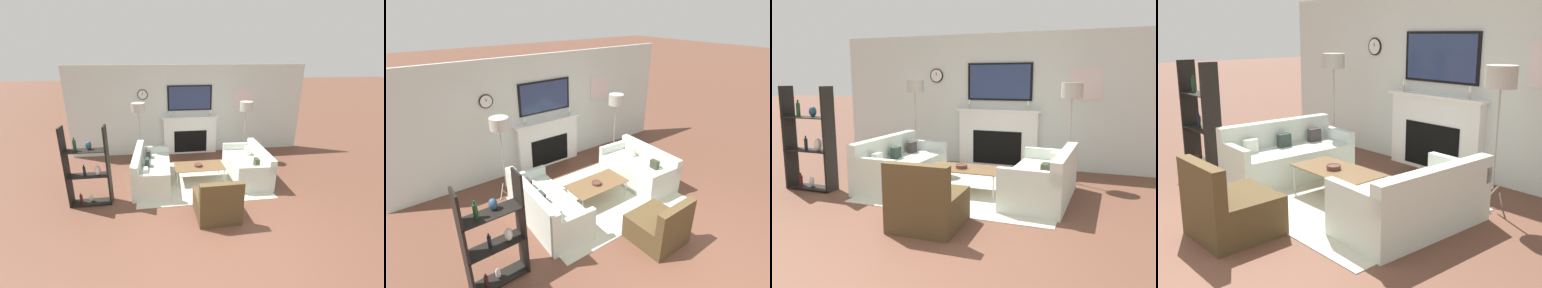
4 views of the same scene
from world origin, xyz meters
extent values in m
plane|color=brown|center=(0.00, 0.00, 0.00)|extent=(60.00, 60.00, 0.00)
cube|color=silver|center=(0.00, 4.53, 1.35)|extent=(7.20, 0.07, 2.70)
cube|color=white|center=(0.00, 4.42, 0.57)|extent=(1.63, 0.16, 1.14)
cube|color=black|center=(0.00, 4.33, 0.40)|extent=(1.01, 0.01, 0.68)
cube|color=white|center=(0.00, 4.40, 1.16)|extent=(1.75, 0.22, 0.04)
cylinder|color=#B2AD9E|center=(-0.61, 4.37, 1.23)|extent=(0.04, 0.04, 0.10)
cylinder|color=white|center=(-0.61, 4.37, 1.33)|extent=(0.03, 0.03, 0.09)
cylinder|color=#B2AD9E|center=(0.61, 4.37, 1.23)|extent=(0.04, 0.04, 0.10)
cylinder|color=white|center=(0.61, 4.37, 1.33)|extent=(0.03, 0.03, 0.09)
cube|color=black|center=(0.00, 4.49, 1.74)|extent=(1.34, 0.04, 0.75)
cube|color=navy|center=(0.00, 4.47, 1.74)|extent=(1.25, 0.01, 0.68)
cylinder|color=black|center=(-1.40, 4.48, 1.86)|extent=(0.29, 0.02, 0.29)
cylinder|color=silver|center=(-1.40, 4.47, 1.86)|extent=(0.25, 0.00, 0.25)
cube|color=black|center=(-1.40, 4.47, 1.90)|extent=(0.01, 0.00, 0.06)
cube|color=silver|center=(1.67, 4.49, 1.71)|extent=(0.59, 0.02, 0.59)
cube|color=beige|center=(0.00, 2.52, 0.01)|extent=(3.05, 2.26, 0.01)
cube|color=silver|center=(-1.17, 2.52, 0.23)|extent=(0.89, 1.86, 0.45)
cube|color=silver|center=(-1.50, 2.53, 0.63)|extent=(0.23, 1.84, 0.36)
cube|color=silver|center=(-1.14, 3.38, 0.54)|extent=(0.83, 0.13, 0.18)
cube|color=silver|center=(-1.21, 1.65, 0.54)|extent=(0.83, 0.13, 0.18)
cube|color=#3A3332|center=(-1.28, 3.07, 0.55)|extent=(0.11, 0.20, 0.20)
cube|color=#2A3831|center=(-1.30, 2.52, 0.55)|extent=(0.10, 0.19, 0.19)
cube|color=silver|center=(-1.32, 1.98, 0.54)|extent=(0.11, 0.20, 0.19)
cube|color=silver|center=(1.17, 2.52, 0.23)|extent=(0.94, 1.74, 0.45)
cube|color=silver|center=(1.52, 2.50, 0.61)|extent=(0.24, 1.70, 0.31)
cube|color=silver|center=(1.14, 1.72, 0.54)|extent=(0.86, 0.14, 0.18)
cube|color=silver|center=(1.21, 3.32, 0.54)|extent=(0.86, 0.14, 0.18)
cube|color=#303423|center=(1.28, 2.14, 0.55)|extent=(0.11, 0.19, 0.19)
cube|color=beige|center=(1.32, 2.89, 0.56)|extent=(0.11, 0.22, 0.22)
cube|color=#4E3C23|center=(0.04, 1.00, 0.22)|extent=(0.82, 0.83, 0.44)
cube|color=#4E3C23|center=(0.05, 0.66, 0.64)|extent=(0.80, 0.15, 0.42)
cube|color=brown|center=(-0.04, 2.48, 0.39)|extent=(1.21, 0.63, 0.02)
cylinder|color=#B7B7BC|center=(-0.60, 2.21, 0.19)|extent=(0.02, 0.02, 0.38)
cylinder|color=#B7B7BC|center=(0.53, 2.21, 0.19)|extent=(0.02, 0.02, 0.38)
cylinder|color=#B7B7BC|center=(-0.60, 2.76, 0.19)|extent=(0.02, 0.02, 0.38)
cylinder|color=#B7B7BC|center=(0.53, 2.76, 0.19)|extent=(0.02, 0.02, 0.38)
cylinder|color=brown|center=(-0.07, 2.45, 0.42)|extent=(0.18, 0.18, 0.05)
torus|color=#5A2A2A|center=(-0.07, 2.45, 0.44)|extent=(0.19, 0.19, 0.02)
cylinder|color=#9E998E|center=(-1.38, 3.67, 0.14)|extent=(0.09, 0.23, 0.29)
cylinder|color=#9E998E|center=(-1.57, 3.72, 0.14)|extent=(0.17, 0.19, 0.29)
cylinder|color=#9E998E|center=(-1.51, 3.53, 0.14)|extent=(0.23, 0.07, 0.29)
cylinder|color=#9E998E|center=(-1.49, 3.64, 0.91)|extent=(0.02, 0.02, 1.26)
cylinder|color=#B2ADA3|center=(-1.49, 3.64, 1.65)|extent=(0.36, 0.36, 0.23)
cylinder|color=#9E998E|center=(1.59, 3.67, 0.13)|extent=(0.09, 0.23, 0.28)
cylinder|color=#9E998E|center=(1.41, 3.72, 0.13)|extent=(0.17, 0.19, 0.28)
cylinder|color=#9E998E|center=(1.46, 3.53, 0.13)|extent=(0.23, 0.07, 0.28)
cylinder|color=#9E998E|center=(1.49, 3.64, 0.87)|extent=(0.02, 0.02, 1.21)
cylinder|color=#B2ADA3|center=(1.49, 3.64, 1.60)|extent=(0.36, 0.36, 0.26)
cube|color=black|center=(-2.85, 1.77, 0.84)|extent=(0.04, 0.28, 1.68)
cube|color=black|center=(-2.04, 1.77, 0.84)|extent=(0.04, 0.28, 1.68)
cube|color=black|center=(-2.45, 1.77, 0.03)|extent=(0.84, 0.28, 0.02)
cube|color=black|center=(-2.45, 1.77, 0.65)|extent=(0.84, 0.28, 0.01)
cube|color=black|center=(-2.45, 1.77, 1.19)|extent=(0.84, 0.28, 0.02)
cylinder|color=black|center=(-2.52, 1.77, 0.75)|extent=(0.05, 0.05, 0.18)
cylinder|color=black|center=(-2.52, 1.77, 0.86)|extent=(0.02, 0.02, 0.05)
ellipsoid|color=silver|center=(-2.25, 1.74, 0.76)|extent=(0.11, 0.11, 0.20)
cylinder|color=#3D1919|center=(-2.65, 1.74, 0.12)|extent=(0.06, 0.06, 0.18)
cylinder|color=#3D1919|center=(-2.65, 1.74, 0.24)|extent=(0.03, 0.03, 0.04)
cylinder|color=#194223|center=(-2.63, 1.77, 1.30)|extent=(0.06, 0.06, 0.21)
cylinder|color=#194223|center=(-2.63, 1.77, 1.43)|extent=(0.03, 0.03, 0.05)
ellipsoid|color=#2A516F|center=(-2.39, 1.82, 1.28)|extent=(0.12, 0.12, 0.17)
ellipsoid|color=silver|center=(-2.47, 1.78, 0.12)|extent=(0.08, 0.08, 0.17)
camera|label=1|loc=(-1.03, -3.20, 2.98)|focal=24.00mm
camera|label=2|loc=(-3.41, -1.45, 3.63)|focal=28.00mm
camera|label=3|loc=(1.96, -2.98, 1.80)|focal=35.00mm
camera|label=4|loc=(4.16, -1.04, 2.08)|focal=42.00mm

